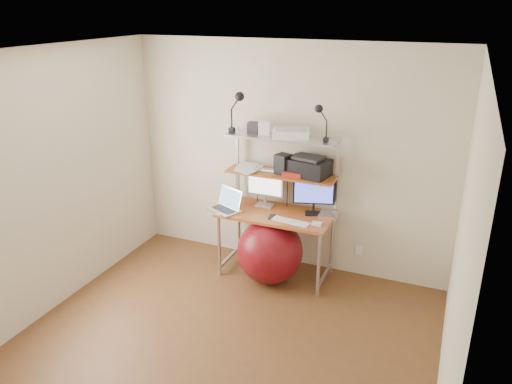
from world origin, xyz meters
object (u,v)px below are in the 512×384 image
at_px(monitor_black, 314,194).
at_px(laptop, 227,205).
at_px(monitor_silver, 265,185).
at_px(printer, 308,166).
at_px(exercise_ball, 270,251).

height_order(monitor_black, laptop, monitor_black).
distance_m(monitor_black, laptop, 0.94).
height_order(monitor_silver, printer, printer).
xyz_separation_m(laptop, printer, (0.80, 0.28, 0.46)).
bearing_deg(printer, monitor_black, -5.16).
height_order(laptop, exercise_ball, laptop).
bearing_deg(monitor_black, laptop, 179.56).
height_order(monitor_black, exercise_ball, monitor_black).
relative_size(laptop, printer, 0.87).
xyz_separation_m(monitor_silver, exercise_ball, (0.18, -0.30, -0.64)).
xyz_separation_m(printer, exercise_ball, (-0.29, -0.32, -0.90)).
bearing_deg(laptop, printer, 44.26).
xyz_separation_m(monitor_black, printer, (-0.09, 0.03, 0.29)).
distance_m(monitor_black, exercise_ball, 0.77).
bearing_deg(printer, exercise_ball, -121.56).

